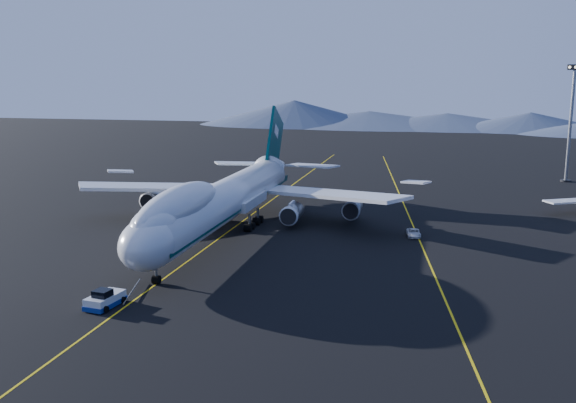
% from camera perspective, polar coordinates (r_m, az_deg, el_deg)
% --- Properties ---
extents(ground, '(500.00, 500.00, 0.00)m').
position_cam_1_polar(ground, '(105.33, -5.57, -2.86)').
color(ground, black).
rests_on(ground, ground).
extents(taxiway_line_main, '(0.25, 220.00, 0.01)m').
position_cam_1_polar(taxiway_line_main, '(105.33, -5.57, -2.86)').
color(taxiway_line_main, yellow).
rests_on(taxiway_line_main, ground).
extents(taxiway_line_side, '(28.08, 198.09, 0.01)m').
position_cam_1_polar(taxiway_line_side, '(109.67, 11.20, -2.46)').
color(taxiway_line_side, yellow).
rests_on(taxiway_line_side, ground).
extents(boeing_747, '(59.62, 72.43, 19.37)m').
position_cam_1_polar(boeing_747, '(104.12, -5.62, 0.25)').
color(boeing_747, silver).
rests_on(boeing_747, ground).
extents(pushback_tug, '(3.37, 5.24, 2.16)m').
position_cam_1_polar(pushback_tug, '(75.21, -15.94, -8.47)').
color(pushback_tug, silver).
rests_on(pushback_tug, ground).
extents(service_van, '(2.61, 4.64, 1.22)m').
position_cam_1_polar(service_van, '(104.73, 11.11, -2.76)').
color(service_van, silver).
rests_on(service_van, ground).
extents(floodlight_mast, '(3.46, 2.60, 28.01)m').
position_cam_1_polar(floodlight_mast, '(169.10, 23.82, 6.39)').
color(floodlight_mast, black).
rests_on(floodlight_mast, ground).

